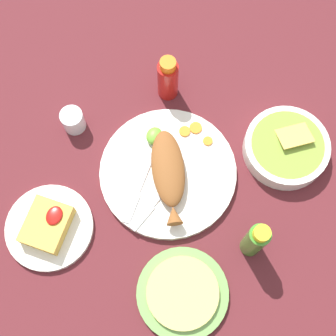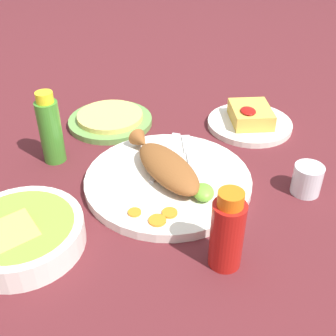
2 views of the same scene
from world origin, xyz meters
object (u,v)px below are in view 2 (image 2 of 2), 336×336
Objects in this scene: fork_far at (189,155)px; side_plate_fries at (249,124)px; guacamole_bowl at (21,233)px; tortilla_plate at (110,121)px; main_plate at (168,180)px; hot_sauce_bottle_green at (50,130)px; fried_fish at (165,165)px; hot_sauce_bottle_red at (227,232)px; fork_near at (167,153)px; salt_cup at (307,181)px.

side_plate_fries is at bearing -47.43° from fork_far.
guacamole_bowl reaches higher than tortilla_plate.
hot_sauce_bottle_green is (-0.10, -0.23, 0.06)m from main_plate.
side_plate_fries is (-0.20, 0.21, -0.03)m from fried_fish.
side_plate_fries is (-0.11, 0.44, -0.07)m from hot_sauce_bottle_green.
tortilla_plate is at bearing -157.17° from hot_sauce_bottle_red.
fork_near is at bearing 148.17° from fried_fish.
hot_sauce_bottle_green is at bearing 104.86° from fork_near.
hot_sauce_bottle_red is at bearing -146.53° from fork_near.
fork_near is 0.24m from hot_sauce_bottle_green.
guacamole_bowl is at bearing -51.83° from side_plate_fries.
side_plate_fries is (-0.21, 0.21, -0.00)m from main_plate.
hot_sauce_bottle_red reaches higher than fork_far.
hot_sauce_bottle_green is 0.25m from guacamole_bowl.
tortilla_plate is at bearing 43.44° from fork_far.
fork_near is at bearing 177.74° from main_plate.
fork_far is at bearing 112.15° from fried_fish.
side_plate_fries is (-0.42, 0.14, -0.06)m from hot_sauce_bottle_red.
hot_sauce_bottle_red is 0.69× the size of guacamole_bowl.
hot_sauce_bottle_red is (0.27, 0.02, 0.04)m from fork_far.
tortilla_plate is at bearing 162.53° from guacamole_bowl.
fork_far reaches higher than tortilla_plate.
salt_cup reaches higher than fork_near.
hot_sauce_bottle_green is 0.77× the size of guacamole_bowl.
fork_far is at bearing -48.17° from side_plate_fries.
fried_fish is at bearing -165.87° from fork_near.
fried_fish reaches higher than side_plate_fries.
hot_sauce_bottle_red is 0.32m from guacamole_bowl.
fork_far is 0.25m from tortilla_plate.
side_plate_fries is 0.57m from guacamole_bowl.
fork_near and fork_far have the same top height.
guacamole_bowl is (-0.06, -0.31, -0.04)m from hot_sauce_bottle_red.
fried_fish reaches higher than tortilla_plate.
fried_fish reaches higher than main_plate.
guacamole_bowl is (0.21, -0.29, 0.01)m from fork_far.
hot_sauce_bottle_red is (0.20, 0.07, 0.05)m from main_plate.
fork_far is (-0.06, 0.05, -0.02)m from fried_fish.
fork_near is 0.90× the size of tortilla_plate.
fork_near is 0.21m from tortilla_plate.
salt_cup is at bearing 131.50° from hot_sauce_bottle_red.
main_plate is 0.26m from salt_cup.
hot_sauce_bottle_green is 0.77× the size of side_plate_fries.
guacamole_bowl is 0.41m from tortilla_plate.
guacamole_bowl reaches higher than fork_near.
main_plate is 0.26m from hot_sauce_bottle_green.
fried_fish reaches higher than fork_far.
fried_fish is 0.28m from guacamole_bowl.
hot_sauce_bottle_red is at bearing -48.50° from salt_cup.
main_plate is at bearing -162.20° from fork_near.
main_plate is 2.08× the size of hot_sauce_bottle_green.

